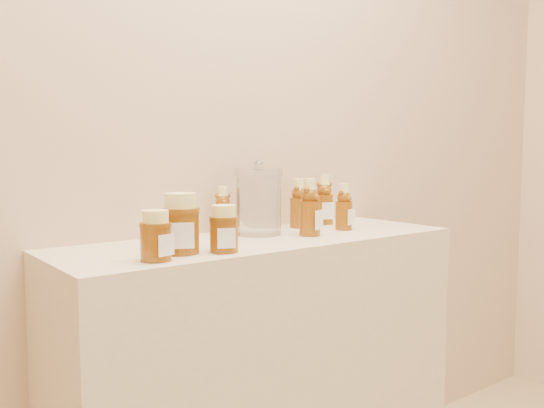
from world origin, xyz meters
TOP-DOWN VIEW (x-y plane):
  - wall_back at (0.00, 1.75)m, footprint 3.50×0.02m
  - display_table at (0.00, 1.55)m, footprint 1.20×0.40m
  - bear_bottle_back_left at (-0.05, 1.68)m, footprint 0.07×0.07m
  - bear_bottle_back_mid at (0.23, 1.66)m, footprint 0.08×0.08m
  - bear_bottle_back_right at (0.35, 1.68)m, footprint 0.08×0.08m
  - bear_bottle_front_left at (0.14, 1.50)m, footprint 0.08×0.08m
  - bear_bottle_front_right at (0.31, 1.53)m, footprint 0.07×0.07m
  - honey_jar_left at (-0.39, 1.43)m, footprint 0.09×0.09m
  - honey_jar_back at (-0.30, 1.47)m, footprint 0.12×0.12m
  - honey_jar_front at (-0.21, 1.43)m, footprint 0.10×0.10m
  - glass_canister at (0.03, 1.61)m, footprint 0.15×0.15m

SIDE VIEW (x-z plane):
  - display_table at x=0.00m, z-range 0.00..0.90m
  - honey_jar_left at x=-0.39m, z-range 0.90..1.02m
  - honey_jar_front at x=-0.21m, z-range 0.90..1.02m
  - honey_jar_back at x=-0.30m, z-range 0.90..1.05m
  - bear_bottle_back_left at x=-0.05m, z-range 0.90..1.06m
  - bear_bottle_front_right at x=0.31m, z-range 0.90..1.07m
  - bear_bottle_back_mid at x=0.23m, z-range 0.90..1.08m
  - bear_bottle_back_right at x=0.35m, z-range 0.90..1.09m
  - bear_bottle_front_left at x=0.14m, z-range 0.90..1.09m
  - glass_canister at x=0.03m, z-range 0.90..1.12m
  - wall_back at x=0.00m, z-range 0.00..2.70m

